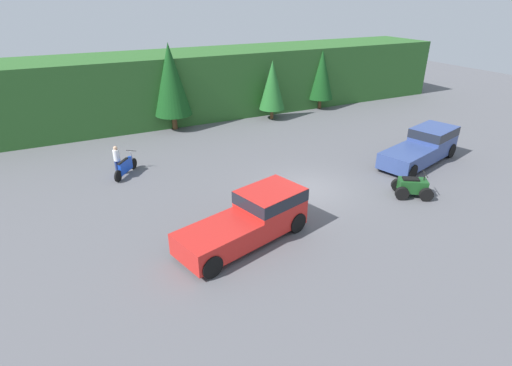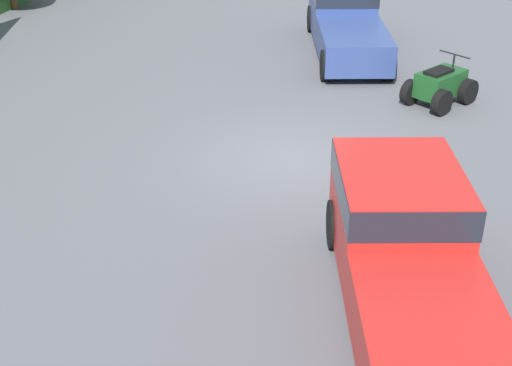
% 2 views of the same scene
% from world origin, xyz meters
% --- Properties ---
extents(ground_plane, '(80.00, 80.00, 0.00)m').
position_xyz_m(ground_plane, '(0.00, 0.00, 0.00)').
color(ground_plane, '#5B5B60').
extents(hillside_backdrop, '(44.00, 6.00, 4.98)m').
position_xyz_m(hillside_backdrop, '(0.00, 16.00, 2.49)').
color(hillside_backdrop, '#2D6028').
rests_on(hillside_backdrop, ground_plane).
extents(tree_left, '(2.69, 2.69, 6.12)m').
position_xyz_m(tree_left, '(-3.26, 12.86, 3.60)').
color(tree_left, brown).
rests_on(tree_left, ground_plane).
extents(tree_mid_left, '(2.00, 2.00, 4.56)m').
position_xyz_m(tree_mid_left, '(4.40, 11.98, 2.68)').
color(tree_mid_left, brown).
rests_on(tree_mid_left, ground_plane).
extents(tree_mid_right, '(2.16, 2.16, 4.90)m').
position_xyz_m(tree_mid_right, '(9.66, 12.95, 2.88)').
color(tree_mid_right, brown).
rests_on(tree_mid_right, ground_plane).
extents(pickup_truck_red, '(5.88, 3.41, 1.86)m').
position_xyz_m(pickup_truck_red, '(-4.47, -2.78, 0.98)').
color(pickup_truck_red, red).
rests_on(pickup_truck_red, ground_plane).
extents(pickup_truck_second, '(6.22, 3.53, 1.86)m').
position_xyz_m(pickup_truck_second, '(8.25, 0.20, 0.98)').
color(pickup_truck_second, '#334784').
rests_on(pickup_truck_second, ground_plane).
extents(dirt_bike, '(1.54, 1.94, 1.14)m').
position_xyz_m(dirt_bike, '(-8.00, 5.95, 0.47)').
color(dirt_bike, black).
rests_on(dirt_bike, ground_plane).
extents(quad_atv, '(2.15, 1.96, 1.24)m').
position_xyz_m(quad_atv, '(4.19, -2.92, 0.48)').
color(quad_atv, black).
rests_on(quad_atv, ground_plane).
extents(rider_person, '(0.47, 0.47, 1.66)m').
position_xyz_m(rider_person, '(-8.36, 6.23, 0.90)').
color(rider_person, navy).
rests_on(rider_person, ground_plane).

